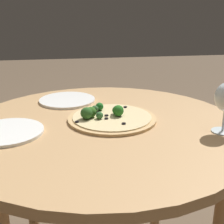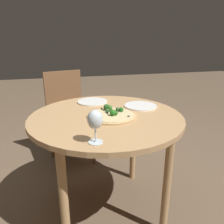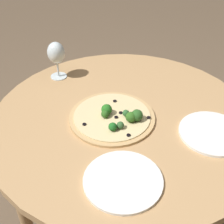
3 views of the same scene
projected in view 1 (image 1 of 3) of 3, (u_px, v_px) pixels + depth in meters
The scene contains 4 objects.
dining_table at pixel (103, 146), 1.13m from camera, with size 1.01×1.01×0.75m.
pizza at pixel (110, 117), 1.13m from camera, with size 0.32×0.32×0.06m.
plate_near at pixel (67, 100), 1.35m from camera, with size 0.24×0.24×0.01m.
plate_far at pixel (7, 132), 1.01m from camera, with size 0.24×0.24×0.01m.
Camera 1 is at (-1.02, 0.13, 1.15)m, focal length 50.00 mm.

